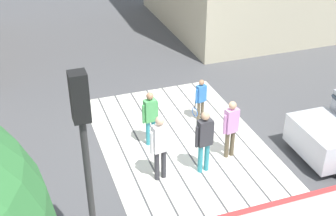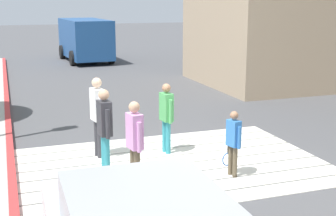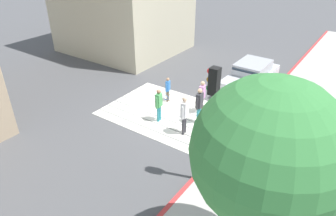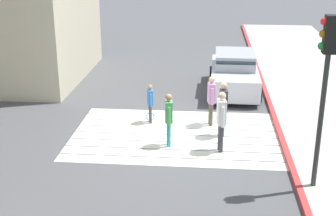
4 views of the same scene
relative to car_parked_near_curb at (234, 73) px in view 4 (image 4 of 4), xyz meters
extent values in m
plane|color=#4C4C4F|center=(2.00, 4.77, -0.73)|extent=(120.00, 120.00, 0.00)
cube|color=silver|center=(2.00, 2.85, -0.73)|extent=(6.40, 0.50, 0.01)
cube|color=silver|center=(2.00, 3.40, -0.73)|extent=(6.40, 0.50, 0.01)
cube|color=silver|center=(2.00, 3.95, -0.73)|extent=(6.40, 0.50, 0.01)
cube|color=silver|center=(2.00, 4.50, -0.73)|extent=(6.40, 0.50, 0.01)
cube|color=silver|center=(2.00, 5.05, -0.73)|extent=(6.40, 0.50, 0.01)
cube|color=silver|center=(2.00, 5.60, -0.73)|extent=(6.40, 0.50, 0.01)
cube|color=silver|center=(2.00, 6.15, -0.73)|extent=(6.40, 0.50, 0.01)
cube|color=silver|center=(2.00, 6.70, -0.73)|extent=(6.40, 0.50, 0.01)
cube|color=#BC3333|center=(-1.25, 4.77, -0.67)|extent=(0.16, 40.00, 0.13)
cube|color=silver|center=(0.00, 0.03, -0.14)|extent=(1.86, 4.33, 0.80)
cube|color=#A0A2A9|center=(0.00, -0.12, 0.54)|extent=(1.56, 2.09, 0.60)
cube|color=#1E2833|center=(0.01, 0.80, 0.48)|extent=(1.48, 0.35, 0.49)
cylinder|color=black|center=(0.90, 1.35, -0.40)|extent=(0.23, 0.66, 0.66)
cylinder|color=black|center=(-0.86, 1.37, -0.40)|extent=(0.23, 0.66, 0.66)
cylinder|color=black|center=(0.86, -1.32, -0.40)|extent=(0.23, 0.66, 0.66)
cylinder|color=black|center=(-0.90, -1.29, -0.40)|extent=(0.23, 0.66, 0.66)
cylinder|color=#2D2D2D|center=(-1.60, 7.85, 0.97)|extent=(0.12, 0.12, 3.40)
cube|color=black|center=(-1.60, 7.85, 3.09)|extent=(0.28, 0.28, 0.84)
sphere|color=#FF2323|center=(-1.44, 7.85, 3.37)|extent=(0.18, 0.18, 0.18)
sphere|color=#956310|center=(-1.44, 7.85, 3.10)|extent=(0.18, 0.18, 0.18)
sphere|color=#188429|center=(-1.44, 7.85, 2.83)|extent=(0.18, 0.18, 0.18)
cylinder|color=#333338|center=(0.61, 5.91, -0.31)|extent=(0.13, 0.13, 0.85)
cylinder|color=#333338|center=(0.64, 5.73, -0.31)|extent=(0.13, 0.13, 0.85)
cube|color=white|center=(0.63, 5.82, 0.47)|extent=(0.28, 0.40, 0.71)
sphere|color=beige|center=(0.63, 5.82, 0.95)|extent=(0.22, 0.22, 0.22)
cylinder|color=white|center=(0.59, 6.03, 0.40)|extent=(0.09, 0.09, 0.60)
cylinder|color=white|center=(0.66, 5.61, 0.40)|extent=(0.09, 0.09, 0.60)
cylinder|color=teal|center=(2.13, 5.67, -0.35)|extent=(0.11, 0.11, 0.76)
cylinder|color=teal|center=(2.15, 5.50, -0.35)|extent=(0.11, 0.11, 0.76)
cube|color=#4CA559|center=(2.14, 5.59, 0.34)|extent=(0.25, 0.36, 0.63)
sphere|color=#9E7051|center=(2.14, 5.59, 0.78)|extent=(0.20, 0.20, 0.20)
cylinder|color=#4CA559|center=(2.11, 5.78, 0.28)|extent=(0.08, 0.08, 0.54)
cylinder|color=#4CA559|center=(2.17, 5.39, 0.28)|extent=(0.08, 0.08, 0.54)
cylinder|color=brown|center=(0.90, 3.88, -0.34)|extent=(0.12, 0.12, 0.78)
cylinder|color=brown|center=(0.93, 3.72, -0.34)|extent=(0.12, 0.12, 0.78)
cube|color=#D18CC6|center=(0.92, 3.80, 0.37)|extent=(0.26, 0.37, 0.65)
sphere|color=tan|center=(0.92, 3.80, 0.82)|extent=(0.20, 0.20, 0.20)
cylinder|color=#D18CC6|center=(0.88, 4.00, 0.31)|extent=(0.08, 0.08, 0.55)
cylinder|color=#D18CC6|center=(0.95, 3.60, 0.31)|extent=(0.08, 0.08, 0.55)
cylinder|color=teal|center=(0.54, 4.79, -0.32)|extent=(0.12, 0.12, 0.82)
cylinder|color=teal|center=(0.56, 4.61, -0.32)|extent=(0.12, 0.12, 0.82)
cube|color=#333338|center=(0.55, 4.70, 0.43)|extent=(0.25, 0.38, 0.69)
sphere|color=tan|center=(0.55, 4.70, 0.90)|extent=(0.21, 0.21, 0.21)
cylinder|color=#333338|center=(0.53, 4.91, 0.36)|extent=(0.09, 0.09, 0.58)
cylinder|color=#333338|center=(0.57, 4.49, 0.36)|extent=(0.09, 0.09, 0.58)
cylinder|color=brown|center=(2.89, 3.85, -0.42)|extent=(0.09, 0.09, 0.62)
cylinder|color=brown|center=(2.92, 3.71, -0.42)|extent=(0.09, 0.09, 0.62)
cube|color=#3372BF|center=(2.91, 3.78, 0.15)|extent=(0.23, 0.30, 0.52)
sphere|color=#9E7051|center=(2.91, 3.78, 0.51)|extent=(0.16, 0.16, 0.16)
cylinder|color=#3372BF|center=(2.87, 3.94, 0.10)|extent=(0.07, 0.07, 0.44)
cylinder|color=#3372BF|center=(2.95, 3.62, 0.10)|extent=(0.07, 0.07, 0.44)
cylinder|color=black|center=(2.89, 3.97, -0.20)|extent=(0.03, 0.03, 0.28)
torus|color=blue|center=(2.89, 3.97, -0.44)|extent=(0.28, 0.09, 0.28)
camera|label=1|loc=(-7.87, 8.61, 6.45)|focal=48.66mm
camera|label=2|loc=(-1.22, -4.16, 2.70)|focal=50.43mm
camera|label=3|loc=(-5.15, 15.26, 6.75)|focal=32.61mm
camera|label=4|loc=(1.03, 18.33, 5.04)|focal=50.46mm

